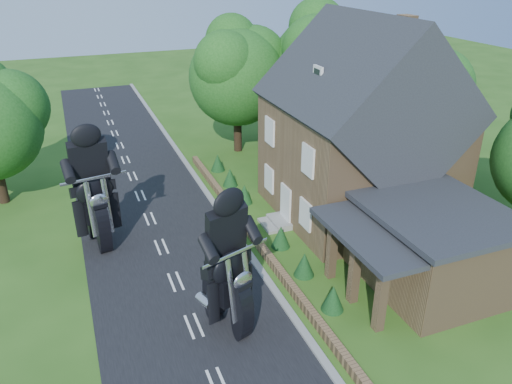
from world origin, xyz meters
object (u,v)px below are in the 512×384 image
object	(u,v)px
house	(360,134)
motorcycle_lead	(228,308)
annex	(431,246)
motorcycle_follow	(99,228)
garden_wall	(253,237)

from	to	relation	value
house	motorcycle_lead	world-z (taller)	house
annex	motorcycle_follow	size ratio (longest dim) A/B	3.62
garden_wall	annex	size ratio (longest dim) A/B	3.12
motorcycle_follow	house	bearing A→B (deg)	164.58
garden_wall	motorcycle_lead	size ratio (longest dim) A/B	11.86
garden_wall	annex	xyz separation A→B (m)	(5.57, -5.80, 1.57)
garden_wall	house	size ratio (longest dim) A/B	2.15
garden_wall	motorcycle_lead	distance (m)	6.36
house	motorcycle_follow	distance (m)	13.62
garden_wall	motorcycle_lead	bearing A→B (deg)	-119.32
house	motorcycle_follow	world-z (taller)	house
house	annex	size ratio (longest dim) A/B	1.45
garden_wall	house	distance (m)	7.52
garden_wall	annex	world-z (taller)	annex
annex	motorcycle_follow	xyz separation A→B (m)	(-12.50, 8.10, -0.86)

